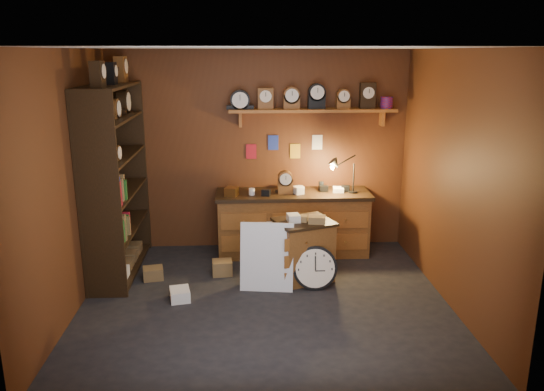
% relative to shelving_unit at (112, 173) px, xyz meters
% --- Properties ---
extents(floor, '(4.00, 4.00, 0.00)m').
position_rel_shelving_unit_xyz_m(floor, '(1.79, -0.98, -1.25)').
color(floor, black).
rests_on(floor, ground).
extents(room_shell, '(4.02, 3.62, 2.71)m').
position_rel_shelving_unit_xyz_m(room_shell, '(1.84, -0.87, 0.47)').
color(room_shell, '#562C14').
rests_on(room_shell, ground).
extents(shelving_unit, '(0.47, 1.60, 2.58)m').
position_rel_shelving_unit_xyz_m(shelving_unit, '(0.00, 0.00, 0.00)').
color(shelving_unit, black).
rests_on(shelving_unit, ground).
extents(workbench, '(2.05, 0.66, 1.36)m').
position_rel_shelving_unit_xyz_m(workbench, '(2.23, 0.49, -0.78)').
color(workbench, brown).
rests_on(workbench, ground).
extents(low_cabinet, '(0.79, 0.73, 0.83)m').
position_rel_shelving_unit_xyz_m(low_cabinet, '(2.28, -0.38, -0.85)').
color(low_cabinet, brown).
rests_on(low_cabinet, ground).
extents(big_round_clock, '(0.51, 0.17, 0.52)m').
position_rel_shelving_unit_xyz_m(big_round_clock, '(2.38, -0.66, -1.00)').
color(big_round_clock, black).
rests_on(big_round_clock, ground).
extents(white_panel, '(0.63, 0.25, 0.80)m').
position_rel_shelving_unit_xyz_m(white_panel, '(1.83, -0.65, -1.25)').
color(white_panel, silver).
rests_on(white_panel, ground).
extents(mini_fridge, '(0.65, 0.66, 0.54)m').
position_rel_shelving_unit_xyz_m(mini_fridge, '(1.90, 0.30, -0.98)').
color(mini_fridge, silver).
rests_on(mini_fridge, ground).
extents(floor_box_a, '(0.27, 0.24, 0.14)m').
position_rel_shelving_unit_xyz_m(floor_box_a, '(0.46, -0.30, -1.18)').
color(floor_box_a, brown).
rests_on(floor_box_a, ground).
extents(floor_box_b, '(0.26, 0.29, 0.13)m').
position_rel_shelving_unit_xyz_m(floor_box_b, '(0.85, -0.88, -1.19)').
color(floor_box_b, white).
rests_on(floor_box_b, ground).
extents(floor_box_c, '(0.26, 0.22, 0.18)m').
position_rel_shelving_unit_xyz_m(floor_box_c, '(1.30, -0.21, -1.16)').
color(floor_box_c, brown).
rests_on(floor_box_c, ground).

